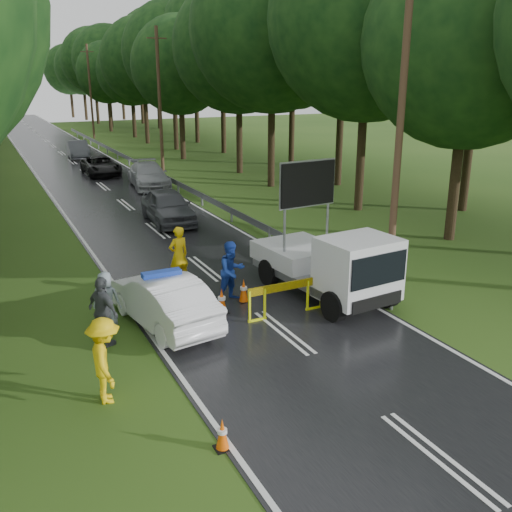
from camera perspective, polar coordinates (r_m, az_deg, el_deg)
ground at (r=15.85m, az=2.77°, el=-7.63°), size 160.00×160.00×0.00m
road at (r=43.63m, az=-16.65°, el=7.99°), size 7.00×140.00×0.02m
guardrail at (r=43.97m, az=-11.84°, el=9.13°), size 0.12×60.06×0.70m
utility_pole_near at (r=19.03m, az=14.18°, el=12.00°), size 1.40×0.24×10.00m
utility_pole_mid at (r=42.36m, az=-9.62°, el=15.09°), size 1.40×0.24×10.00m
utility_pole_far at (r=67.66m, az=-16.23°, el=15.51°), size 1.40×0.24×10.00m
tree_right_near at (r=21.60m, az=22.90°, el=18.43°), size 7.92×7.92×11.52m
police_sedan at (r=16.23m, az=-9.29°, el=-4.42°), size 2.23×4.60×1.60m
work_truck at (r=17.95m, az=7.50°, el=-0.82°), size 2.76×5.40×4.16m
barrier at (r=16.63m, az=3.09°, el=-3.45°), size 2.52×0.11×1.04m
officer at (r=19.31m, az=-7.74°, el=0.08°), size 0.81×0.62×1.98m
civilian at (r=17.69m, az=-2.44°, el=-1.53°), size 1.07×0.92×1.91m
bystander_left at (r=12.74m, az=-14.88°, el=-10.07°), size 0.79×1.28×1.92m
bystander_mid at (r=15.27m, az=-15.01°, el=-5.40°), size 0.90×1.19×1.88m
bystander_right at (r=16.39m, az=-14.78°, el=-4.27°), size 0.94×0.80×1.62m
queue_car_first at (r=27.55m, az=-8.81°, el=4.92°), size 2.13×4.79×1.60m
queue_car_second at (r=36.83m, az=-10.69°, el=7.94°), size 2.68×5.44×1.52m
queue_car_third at (r=42.23m, az=-15.25°, el=8.70°), size 2.23×4.78×1.32m
queue_car_fourth at (r=51.40m, az=-17.37°, el=10.11°), size 1.90×4.62×1.49m
cone_near_left at (r=11.24m, az=-3.39°, el=-17.38°), size 0.31×0.31×0.65m
cone_center at (r=16.96m, az=-3.44°, el=-4.52°), size 0.37×0.37×0.78m
cone_far at (r=17.74m, az=-1.24°, el=-3.50°), size 0.36×0.36×0.76m
cone_left_mid at (r=17.52m, az=-7.84°, el=-4.09°), size 0.32×0.32×0.67m
cone_right at (r=18.69m, az=7.38°, el=-2.67°), size 0.32×0.32×0.67m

